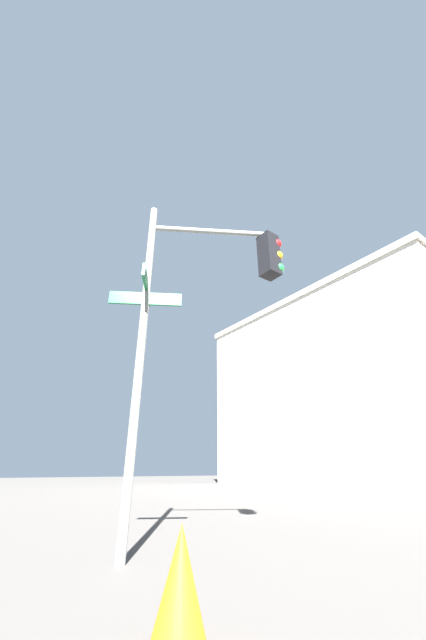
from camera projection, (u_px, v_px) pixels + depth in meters
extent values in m
cylinder|color=slate|center=(141.00, 347.00, 4.73)|extent=(0.12, 0.12, 5.16)
cylinder|color=slate|center=(211.00, 231.00, 5.72)|extent=(1.11, 1.77, 0.09)
cube|color=black|center=(269.00, 256.00, 5.61)|extent=(0.28, 0.28, 0.80)
sphere|color=red|center=(276.00, 244.00, 5.73)|extent=(0.18, 0.18, 0.18)
sphere|color=orange|center=(278.00, 256.00, 5.63)|extent=(0.18, 0.18, 0.18)
sphere|color=green|center=(279.00, 269.00, 5.52)|extent=(0.18, 0.18, 0.18)
cube|color=#0F5128|center=(146.00, 299.00, 5.06)|extent=(0.60, 0.96, 0.20)
cube|color=#0F5128|center=(147.00, 286.00, 5.15)|extent=(0.88, 0.55, 0.20)
cube|color=silver|center=(389.00, 403.00, 26.87)|extent=(17.40, 22.10, 11.87)
cube|color=#9D998E|center=(373.00, 334.00, 29.42)|extent=(17.70, 22.40, 0.40)
cone|color=orange|center=(180.00, 582.00, 2.09)|extent=(0.36, 0.36, 0.65)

